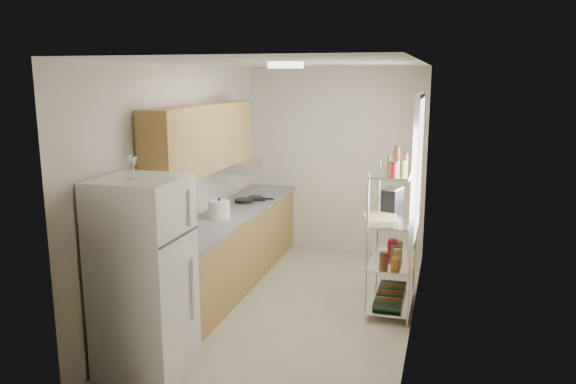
% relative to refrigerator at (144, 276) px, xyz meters
% --- Properties ---
extents(room, '(2.52, 4.42, 2.62)m').
position_rel_refrigerator_xyz_m(room, '(0.87, 1.56, 0.47)').
color(room, '#B6AB94').
rests_on(room, ground).
extents(counter_run, '(0.63, 3.51, 0.90)m').
position_rel_refrigerator_xyz_m(counter_run, '(-0.05, 1.99, -0.38)').
color(counter_run, '#AB8649').
rests_on(counter_run, ground).
extents(upper_cabinets, '(0.33, 2.20, 0.72)m').
position_rel_refrigerator_xyz_m(upper_cabinets, '(-0.18, 1.66, 0.98)').
color(upper_cabinets, '#AB8649').
rests_on(upper_cabinets, room).
extents(range_hood, '(0.50, 0.60, 0.12)m').
position_rel_refrigerator_xyz_m(range_hood, '(-0.13, 2.46, 0.56)').
color(range_hood, '#B7BABC').
rests_on(range_hood, room).
extents(window, '(0.06, 1.00, 1.46)m').
position_rel_refrigerator_xyz_m(window, '(2.10, 1.91, 0.72)').
color(window, white).
rests_on(window, room).
extents(bakers_rack, '(0.45, 0.90, 1.73)m').
position_rel_refrigerator_xyz_m(bakers_rack, '(1.88, 1.85, 0.28)').
color(bakers_rack, silver).
rests_on(bakers_rack, ground).
extents(ceiling_dome, '(0.34, 0.34, 0.05)m').
position_rel_refrigerator_xyz_m(ceiling_dome, '(0.87, 1.26, 1.74)').
color(ceiling_dome, white).
rests_on(ceiling_dome, room).
extents(refrigerator, '(0.69, 0.69, 1.66)m').
position_rel_refrigerator_xyz_m(refrigerator, '(0.00, 0.00, 0.00)').
color(refrigerator, silver).
rests_on(refrigerator, ground).
extents(wine_glass_a, '(0.08, 0.08, 0.21)m').
position_rel_refrigerator_xyz_m(wine_glass_a, '(0.00, -0.13, 0.94)').
color(wine_glass_a, silver).
rests_on(wine_glass_a, refrigerator).
extents(wine_glass_b, '(0.06, 0.06, 0.18)m').
position_rel_refrigerator_xyz_m(wine_glass_b, '(-0.00, -0.05, 0.92)').
color(wine_glass_b, silver).
rests_on(wine_glass_b, refrigerator).
extents(rice_cooker, '(0.25, 0.25, 0.20)m').
position_rel_refrigerator_xyz_m(rice_cooker, '(-0.06, 1.75, 0.17)').
color(rice_cooker, white).
rests_on(rice_cooker, counter_run).
extents(frying_pan_large, '(0.29, 0.29, 0.04)m').
position_rel_refrigerator_xyz_m(frying_pan_large, '(-0.07, 2.58, 0.09)').
color(frying_pan_large, black).
rests_on(frying_pan_large, counter_run).
extents(frying_pan_small, '(0.20, 0.20, 0.04)m').
position_rel_refrigerator_xyz_m(frying_pan_small, '(0.02, 2.76, 0.09)').
color(frying_pan_small, black).
rests_on(frying_pan_small, counter_run).
extents(cutting_board, '(0.45, 0.52, 0.03)m').
position_rel_refrigerator_xyz_m(cutting_board, '(1.76, 1.76, 0.19)').
color(cutting_board, tan).
rests_on(cutting_board, bakers_rack).
extents(espresso_machine, '(0.23, 0.28, 0.28)m').
position_rel_refrigerator_xyz_m(espresso_machine, '(1.84, 2.06, 0.32)').
color(espresso_machine, black).
rests_on(espresso_machine, bakers_rack).
extents(storage_bag, '(0.09, 0.13, 0.14)m').
position_rel_refrigerator_xyz_m(storage_bag, '(1.85, 2.08, -0.20)').
color(storage_bag, maroon).
rests_on(storage_bag, bakers_rack).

